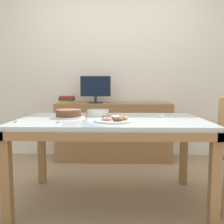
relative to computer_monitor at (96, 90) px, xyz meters
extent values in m
plane|color=#997F60|center=(0.25, -1.32, -1.00)|extent=(12.00, 12.00, 0.00)
cube|color=silver|center=(0.25, 0.30, 0.30)|extent=(8.00, 0.10, 2.60)
cube|color=silver|center=(0.25, -1.32, -0.25)|extent=(1.61, 0.94, 0.04)
cube|color=olive|center=(0.25, -1.77, -0.30)|extent=(1.64, 0.08, 0.06)
cube|color=olive|center=(0.25, -0.87, -0.30)|extent=(1.64, 0.08, 0.06)
cube|color=olive|center=(-0.53, -1.32, -0.30)|extent=(0.08, 0.98, 0.06)
cube|color=olive|center=(1.04, -1.32, -0.30)|extent=(0.08, 0.98, 0.06)
cube|color=olive|center=(-0.50, -1.74, -0.65)|extent=(0.07, 0.07, 0.70)
cube|color=olive|center=(1.01, -1.74, -0.65)|extent=(0.07, 0.07, 0.70)
cube|color=olive|center=(-0.50, -0.89, -0.65)|extent=(0.07, 0.07, 0.70)
cube|color=olive|center=(1.01, -0.89, -0.65)|extent=(0.07, 0.07, 0.70)
cube|color=tan|center=(1.25, -1.21, -0.77)|extent=(0.05, 0.05, 0.45)
cube|color=olive|center=(0.25, 0.00, -0.59)|extent=(1.60, 0.44, 0.81)
cylinder|color=#262628|center=(0.00, 0.00, -0.18)|extent=(0.20, 0.20, 0.02)
cylinder|color=#262628|center=(0.00, 0.00, -0.13)|extent=(0.04, 0.04, 0.09)
cube|color=#262628|center=(0.00, 0.00, 0.05)|extent=(0.42, 0.02, 0.28)
cube|color=black|center=(0.00, -0.01, 0.05)|extent=(0.40, 0.00, 0.26)
cube|color=#B29933|center=(-0.40, 0.00, -0.17)|extent=(0.21, 0.18, 0.04)
cube|color=#3F3838|center=(-0.40, 0.00, -0.14)|extent=(0.21, 0.18, 0.04)
cube|color=maroon|center=(-0.40, 0.00, -0.10)|extent=(0.19, 0.18, 0.03)
cylinder|color=silver|center=(-0.13, -1.27, -0.23)|extent=(0.29, 0.29, 0.01)
cylinder|color=brown|center=(-0.13, -1.27, -0.20)|extent=(0.23, 0.23, 0.06)
cylinder|color=brown|center=(-0.13, -1.27, -0.16)|extent=(0.22, 0.22, 0.01)
cylinder|color=silver|center=(0.29, -1.49, -0.23)|extent=(0.32, 0.32, 0.01)
torus|color=#B27042|center=(0.36, -1.49, -0.21)|extent=(0.08, 0.08, 0.03)
torus|color=white|center=(0.30, -1.41, -0.21)|extent=(0.08, 0.08, 0.02)
torus|color=brown|center=(0.23, -1.44, -0.21)|extent=(0.09, 0.09, 0.03)
torus|color=pink|center=(0.23, -1.52, -0.21)|extent=(0.08, 0.08, 0.02)
torus|color=brown|center=(0.31, -1.55, -0.21)|extent=(0.08, 0.08, 0.02)
cylinder|color=silver|center=(0.12, -1.11, -0.23)|extent=(0.21, 0.21, 0.01)
cylinder|color=silver|center=(0.12, -1.11, -0.22)|extent=(0.21, 0.21, 0.01)
cylinder|color=silver|center=(0.12, -1.11, -0.21)|extent=(0.21, 0.21, 0.01)
cylinder|color=silver|center=(0.12, -1.11, -0.20)|extent=(0.21, 0.21, 0.01)
cylinder|color=silver|center=(0.12, -1.11, -0.19)|extent=(0.21, 0.21, 0.01)
cylinder|color=silver|center=(0.12, -1.11, -0.18)|extent=(0.21, 0.21, 0.01)
cylinder|color=silver|center=(0.84, -1.20, -0.23)|extent=(0.04, 0.04, 0.02)
cylinder|color=white|center=(0.84, -1.20, -0.22)|extent=(0.03, 0.03, 0.00)
cone|color=#F9B74C|center=(0.84, -1.20, -0.21)|extent=(0.01, 0.01, 0.02)
cylinder|color=silver|center=(-0.48, -1.57, -0.23)|extent=(0.04, 0.04, 0.02)
cylinder|color=white|center=(-0.48, -1.57, -0.22)|extent=(0.03, 0.03, 0.00)
cone|color=#F9B74C|center=(-0.48, -1.57, -0.21)|extent=(0.01, 0.01, 0.02)
cylinder|color=silver|center=(-0.44, -0.92, -0.23)|extent=(0.04, 0.04, 0.02)
cylinder|color=white|center=(-0.44, -0.92, -0.22)|extent=(0.03, 0.03, 0.00)
cone|color=#F9B74C|center=(-0.44, -0.92, -0.21)|extent=(0.01, 0.01, 0.02)
cylinder|color=silver|center=(0.71, -1.23, -0.23)|extent=(0.04, 0.04, 0.02)
cylinder|color=white|center=(0.71, -1.23, -0.22)|extent=(0.03, 0.03, 0.00)
cone|color=#F9B74C|center=(0.71, -1.23, -0.21)|extent=(0.01, 0.01, 0.02)
cylinder|color=silver|center=(-0.14, -1.59, -0.23)|extent=(0.04, 0.04, 0.02)
cylinder|color=white|center=(-0.14, -1.59, -0.22)|extent=(0.03, 0.03, 0.00)
cone|color=#F9B74C|center=(-0.14, -1.59, -0.21)|extent=(0.01, 0.01, 0.02)
camera|label=1|loc=(0.32, -3.49, 0.05)|focal=40.00mm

